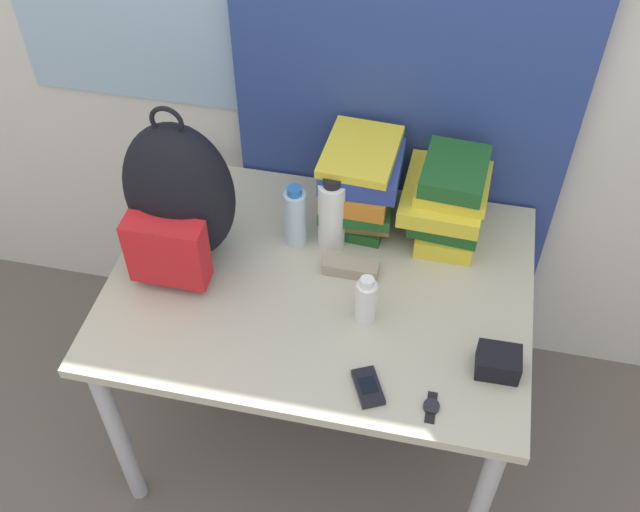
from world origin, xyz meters
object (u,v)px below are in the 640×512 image
Objects in this scene: sunglasses_case at (351,267)px; wristwatch at (431,407)px; book_stack_center at (449,199)px; sports_bottle at (332,214)px; book_stack_left at (360,184)px; cell_phone at (368,387)px; backpack at (178,199)px; sunscreen_bottle at (366,301)px; water_bottle at (295,217)px; camera_pouch at (498,362)px.

sunglasses_case reaches higher than wristwatch.
book_stack_center is 1.22× the size of sports_bottle.
book_stack_left is at bearing 64.07° from sports_bottle.
cell_phone is at bearing -68.58° from sports_bottle.
backpack is 0.50m from book_stack_left.
book_stack_center is at bearing 43.13° from sunglasses_case.
book_stack_center reaches higher than sunscreen_bottle.
water_bottle is (-0.15, -0.13, -0.04)m from book_stack_left.
water_bottle is 0.64m from wristwatch.
water_bottle is at bearing 132.96° from wristwatch.
backpack is 0.49m from sunglasses_case.
book_stack_left reaches higher than wristwatch.
cell_phone is 0.38m from sunglasses_case.
cell_phone is (0.56, -0.33, -0.20)m from backpack.
cell_phone is 1.40× the size of wristwatch.
backpack is 0.73m from book_stack_center.
water_bottle is 1.32× the size of sunglasses_case.
cell_phone is at bearing -30.80° from backpack.
book_stack_center is at bearing 78.00° from cell_phone.
book_stack_left is 0.94× the size of book_stack_center.
backpack reaches higher than camera_pouch.
sunscreen_bottle is 1.78× the size of wristwatch.
book_stack_left is at bearing 102.38° from cell_phone.
wristwatch is (0.03, -0.60, -0.11)m from book_stack_center.
backpack is at bearing -160.46° from book_stack_center.
book_stack_center is at bearing 19.54° from backpack.
book_stack_left is 2.56× the size of camera_pouch.
backpack is 4.07× the size of cell_phone.
sunglasses_case is at bearing 113.37° from sunscreen_bottle.
wristwatch is at bearing -49.62° from sunscreen_bottle.
backpack is at bearing 165.87° from camera_pouch.
cell_phone reaches higher than wristwatch.
book_stack_left is 0.20m from water_bottle.
wristwatch is (0.28, -0.59, -0.13)m from book_stack_left.
book_stack_left reaches higher than water_bottle.
wristwatch is (0.26, -0.38, -0.01)m from sunglasses_case.
water_bottle is at bearing -140.94° from book_stack_left.
sunglasses_case is at bearing 106.78° from cell_phone.
sunglasses_case is at bearing 149.09° from camera_pouch.
sunscreen_bottle reaches higher than sunglasses_case.
sports_bottle reaches higher than wristwatch.
sunglasses_case is (0.07, -0.10, -0.09)m from sports_bottle.
book_stack_left is 1.79× the size of sunscreen_bottle.
cell_phone is 0.79× the size of sunglasses_case.
wristwatch is at bearing -64.83° from book_stack_left.
book_stack_left is 1.79× the size of sunglasses_case.
sunscreen_bottle is at bearing 164.94° from camera_pouch.
water_bottle is at bearing 135.32° from sunscreen_bottle.
sunglasses_case is at bearing 124.42° from wristwatch.
sunscreen_bottle is 0.22m from cell_phone.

